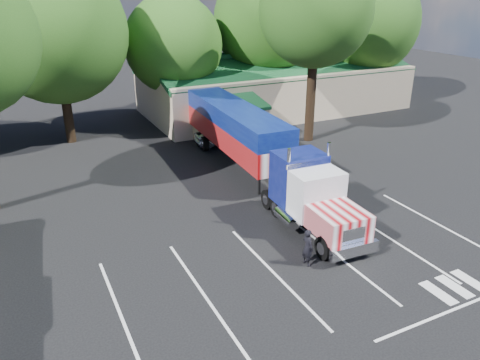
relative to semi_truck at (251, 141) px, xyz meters
name	(u,v)px	position (x,y,z in m)	size (l,w,h in m)	color
ground	(217,215)	(-4.05, -3.86, -2.33)	(120.00, 120.00, 0.00)	black
event_hall	(274,87)	(9.69, 13.95, -0.12)	(24.20, 14.12, 5.55)	#BEA78D
tree_row_c	(56,32)	(-9.05, 12.34, 5.71)	(10.00, 10.00, 13.05)	black
tree_row_d	(173,45)	(-0.05, 13.64, 4.25)	(8.00, 8.00, 10.60)	black
tree_row_e	(267,21)	(8.95, 14.14, 5.76)	(9.60, 9.60, 12.90)	black
tree_row_f	(364,22)	(18.95, 12.94, 5.46)	(10.40, 10.40, 13.00)	black
tree_near_right	(316,10)	(7.45, 4.64, 7.13)	(8.00, 8.00, 13.50)	black
semi_truck	(251,141)	(0.00, 0.00, 0.00)	(3.73, 19.77, 4.12)	black
woman	(308,247)	(-2.45, -9.86, -1.48)	(0.62, 0.40, 1.69)	black
bicycle	(290,178)	(1.45, -2.27, -1.87)	(0.61, 1.75, 0.92)	black
silver_sedan	(221,136)	(0.95, 6.64, -1.69)	(1.35, 3.87, 1.27)	#999CA0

